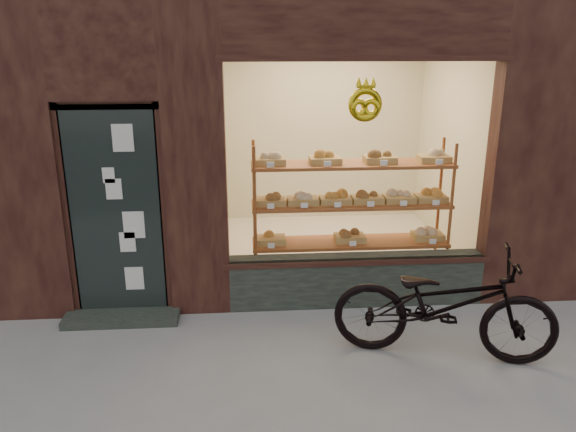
{
  "coord_description": "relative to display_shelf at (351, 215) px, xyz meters",
  "views": [
    {
      "loc": [
        -0.7,
        -3.35,
        2.75
      ],
      "look_at": [
        -0.29,
        2.0,
        1.05
      ],
      "focal_mm": 35.0,
      "sensor_mm": 36.0,
      "label": 1
    }
  ],
  "objects": [
    {
      "name": "display_shelf",
      "position": [
        0.0,
        0.0,
        0.0
      ],
      "size": [
        2.2,
        0.45,
        1.7
      ],
      "color": "brown",
      "rests_on": "ground"
    },
    {
      "name": "bicycle",
      "position": [
        0.57,
        -1.53,
        -0.37
      ],
      "size": [
        2.05,
        1.16,
        1.02
      ],
      "primitive_type": "imported",
      "rotation": [
        0.0,
        0.0,
        1.31
      ],
      "color": "black",
      "rests_on": "ground"
    }
  ]
}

